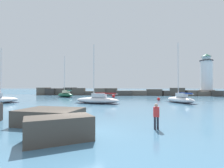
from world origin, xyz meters
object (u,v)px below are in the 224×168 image
sailboat_moored_0 (180,99)px  sailboat_moored_2 (97,100)px  sailboat_moored_4 (65,95)px  mooring_buoy_orange_near (114,96)px  lighthouse (206,77)px  person_on_rocks (156,115)px  mooring_buoy_far_side (159,99)px

sailboat_moored_0 → sailboat_moored_2: sailboat_moored_0 is taller
sailboat_moored_4 → mooring_buoy_orange_near: (12.91, -0.75, -0.29)m
lighthouse → sailboat_moored_4: bearing=-161.0°
sailboat_moored_4 → person_on_rocks: size_ratio=6.63×
mooring_buoy_orange_near → mooring_buoy_far_side: mooring_buoy_orange_near is taller
lighthouse → sailboat_moored_4: 43.51m
sailboat_moored_0 → lighthouse: bearing=61.2°
sailboat_moored_4 → person_on_rocks: sailboat_moored_4 is taller
mooring_buoy_orange_near → sailboat_moored_0: bearing=-44.6°
mooring_buoy_far_side → sailboat_moored_2: bearing=-145.3°
mooring_buoy_orange_near → lighthouse: bearing=27.9°
sailboat_moored_0 → mooring_buoy_far_side: 5.64m
mooring_buoy_orange_near → mooring_buoy_far_side: bearing=-38.4°
lighthouse → sailboat_moored_4: (-40.88, -14.05, -5.01)m
sailboat_moored_2 → person_on_rocks: sailboat_moored_2 is taller
lighthouse → person_on_rocks: (-21.63, -46.90, -4.79)m
lighthouse → sailboat_moored_4: size_ratio=1.21×
person_on_rocks → mooring_buoy_orange_near: bearing=101.2°
sailboat_moored_2 → lighthouse: bearing=46.2°
mooring_buoy_orange_near → mooring_buoy_far_side: size_ratio=1.26×
sailboat_moored_2 → person_on_rocks: (7.31, -16.68, 0.30)m
person_on_rocks → sailboat_moored_2: bearing=113.7°
lighthouse → sailboat_moored_2: 42.15m
sailboat_moored_2 → person_on_rocks: size_ratio=5.92×
sailboat_moored_2 → mooring_buoy_orange_near: sailboat_moored_2 is taller
person_on_rocks → sailboat_moored_0: bearing=71.4°
lighthouse → sailboat_moored_0: bearing=-118.8°
sailboat_moored_2 → sailboat_moored_4: 20.10m
lighthouse → person_on_rocks: bearing=-114.8°
sailboat_moored_0 → person_on_rocks: size_ratio=6.31×
sailboat_moored_0 → mooring_buoy_far_side: size_ratio=13.13×
mooring_buoy_far_side → sailboat_moored_4: bearing=159.3°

